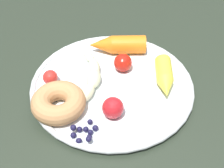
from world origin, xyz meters
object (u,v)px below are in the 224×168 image
Objects in this scene: carrot_orange at (117,45)px; tomato_far at (123,63)px; blueberry_pile at (84,132)px; dining_table at (134,113)px; carrot_yellow at (165,77)px; banana at (89,79)px; tomato_mid at (50,77)px; donut at (58,102)px; tomato_near at (113,108)px; plate at (112,85)px.

carrot_orange reaches higher than tomato_far.
dining_table is at bearing 55.42° from blueberry_pile.
carrot_yellow is (0.10, -0.11, -0.00)m from carrot_orange.
carrot_orange reaches higher than blueberry_pile.
tomato_far is (0.07, 0.05, 0.01)m from banana.
blueberry_pile is at bearing -138.06° from carrot_yellow.
carrot_orange is 1.22× the size of carrot_yellow.
tomato_far is at bearing 34.05° from banana.
tomato_mid reaches higher than banana.
donut is at bearing -124.51° from banana.
banana is (-0.10, -0.01, 0.11)m from dining_table.
carrot_orange is at bearing 59.91° from donut.
dining_table is 0.21m from donut.
tomato_near is 0.14m from tomato_far.
plate is at bearing 36.88° from donut.
donut is at bearing -151.68° from dining_table.
plate is at bearing -176.81° from carrot_yellow.
banana is 0.09m from tomato_far.
blueberry_pile is 1.33× the size of tomato_near.
plate is at bearing 0.46° from tomato_mid.
carrot_orange reaches higher than carrot_yellow.
plate is at bearing -94.14° from carrot_orange.
tomato_far is (0.02, 0.14, -0.00)m from tomato_near.
blueberry_pile is at bearing -57.53° from tomato_mid.
tomato_near reaches higher than plate.
tomato_mid reaches higher than blueberry_pile.
banana is 0.13m from carrot_orange.
tomato_mid is (-0.13, -0.00, 0.02)m from plate.
tomato_far reaches higher than banana.
donut is (-0.05, -0.08, 0.01)m from banana.
plate is at bearing -114.98° from tomato_far.
blueberry_pile is at bearing -47.10° from donut.
carrot_orange is 2.43× the size of blueberry_pile.
blueberry_pile is 0.20m from tomato_far.
plate is 0.06m from tomato_far.
carrot_yellow is at bearing 41.12° from tomato_near.
tomato_near is at bearing -6.02° from donut.
dining_table is at bearing 2.42° from tomato_mid.
dining_table is 9.73× the size of donut.
donut is 0.08m from blueberry_pile.
donut reaches higher than blueberry_pile.
carrot_orange reaches higher than tomato_mid.
plate is 10.91× the size of tomato_mid.
banana reaches higher than blueberry_pile.
plate is 2.57× the size of carrot_orange.
donut is 1.90× the size of blueberry_pile.
banana is 0.10m from tomato_near.
carrot_yellow is 0.10m from tomato_far.
tomato_far reaches higher than plate.
tomato_mid is (-0.08, -0.00, 0.00)m from banana.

